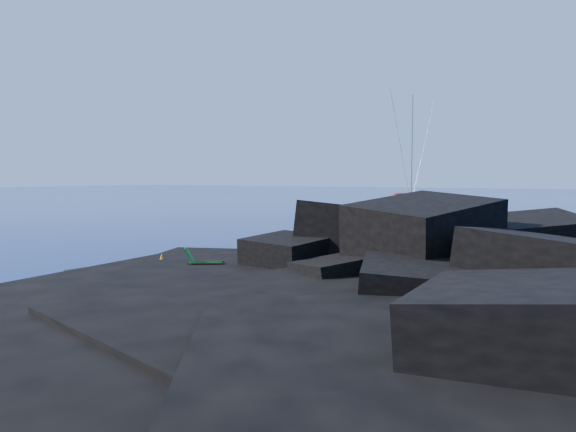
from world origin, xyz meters
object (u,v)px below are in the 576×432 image
sailboat (409,214)px  sunbather (232,271)px  deck_chair (206,258)px  marker_cone (162,259)px

sailboat → sunbather: sailboat is taller
sailboat → deck_chair: (7.51, -44.02, 0.88)m
marker_cone → sunbather: bearing=-2.9°
deck_chair → marker_cone: 2.52m
deck_chair → sunbather: deck_chair is taller
marker_cone → deck_chair: bearing=1.9°
sailboat → marker_cone: size_ratio=25.55×
sunbather → marker_cone: (-4.12, 0.21, 0.12)m
sunbather → deck_chair: bearing=148.8°
deck_chair → marker_cone: deck_chair is taller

